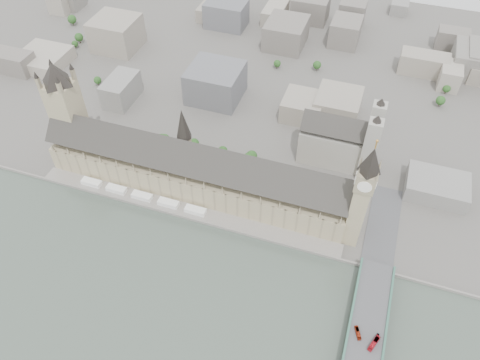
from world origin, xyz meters
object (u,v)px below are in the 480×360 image
(palace_of_westminster, at_px, (195,171))
(westminster_bridge, at_px, (362,356))
(westminster_abbey, at_px, (340,141))
(car_silver, at_px, (378,336))
(red_bus_south, at_px, (374,343))
(elizabeth_tower, at_px, (363,191))
(red_bus_north, at_px, (358,333))
(victoria_tower, at_px, (66,107))

(palace_of_westminster, distance_m, westminster_bridge, 195.05)
(westminster_abbey, distance_m, car_silver, 178.86)
(westminster_bridge, relative_size, red_bus_south, 26.36)
(elizabeth_tower, bearing_deg, palace_of_westminster, 175.15)
(westminster_bridge, distance_m, car_silver, 16.64)
(red_bus_north, bearing_deg, westminster_abbey, 81.71)
(westminster_bridge, bearing_deg, elizabeth_tower, 104.11)
(westminster_bridge, bearing_deg, red_bus_north, 116.18)
(westminster_bridge, relative_size, red_bus_north, 32.98)
(palace_of_westminster, bearing_deg, red_bus_south, -30.68)
(red_bus_north, relative_size, car_silver, 2.24)
(victoria_tower, distance_m, westminster_bridge, 309.91)
(westminster_bridge, bearing_deg, red_bus_south, 56.47)
(red_bus_north, xyz_separation_m, car_silver, (12.82, 2.04, -0.65))
(westminster_abbey, height_order, car_silver, westminster_abbey)
(red_bus_south, relative_size, car_silver, 2.80)
(westminster_bridge, height_order, westminster_abbey, westminster_abbey)
(elizabeth_tower, distance_m, red_bus_south, 103.19)
(victoria_tower, xyz_separation_m, red_bus_north, (278.16, -101.62, -43.58))
(westminster_abbey, bearing_deg, westminster_bridge, -74.36)
(elizabeth_tower, distance_m, westminster_bridge, 111.81)
(palace_of_westminster, bearing_deg, victoria_tower, 177.04)
(elizabeth_tower, relative_size, victoria_tower, 1.07)
(red_bus_north, bearing_deg, elizabeth_tower, 79.12)
(palace_of_westminster, height_order, elizabeth_tower, elizabeth_tower)
(westminster_abbey, bearing_deg, victoria_tower, -163.50)
(elizabeth_tower, bearing_deg, red_bus_north, -77.75)
(westminster_abbey, distance_m, red_bus_south, 183.89)
(palace_of_westminster, distance_m, victoria_tower, 126.41)
(red_bus_south, bearing_deg, car_silver, 95.22)
(palace_of_westminster, relative_size, westminster_abbey, 3.90)
(car_silver, bearing_deg, palace_of_westminster, 155.24)
(westminster_abbey, distance_m, red_bus_north, 177.03)
(victoria_tower, distance_m, westminster_abbey, 244.79)
(elizabeth_tower, xyz_separation_m, red_bus_south, (29.27, -87.55, -46.12))
(palace_of_westminster, xyz_separation_m, westminster_bridge, (162.00, -107.20, -17.58))
(red_bus_south, bearing_deg, palace_of_westminster, 170.58)
(westminster_bridge, bearing_deg, victoria_tower, 158.22)
(victoria_tower, bearing_deg, westminster_bridge, -21.78)
(palace_of_westminster, height_order, westminster_abbey, westminster_abbey)
(victoria_tower, bearing_deg, car_silver, -18.89)
(westminster_abbey, bearing_deg, red_bus_south, -72.11)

